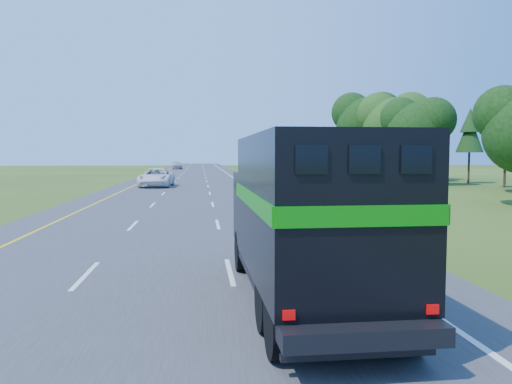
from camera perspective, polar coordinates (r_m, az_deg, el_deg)
road at (r=51.95m, az=-7.58°, el=0.82°), size 15.00×260.00×0.04m
lane_markings at (r=51.95m, az=-7.58°, el=0.85°), size 11.15×260.00×0.01m
horse_truck at (r=10.13m, az=5.78°, el=-2.68°), size 2.54×7.75×3.42m
white_suv at (r=49.02m, az=-11.30°, el=1.64°), size 3.25×6.51×1.77m
far_car at (r=110.23m, az=-9.02°, el=3.07°), size 2.51×5.35×1.77m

